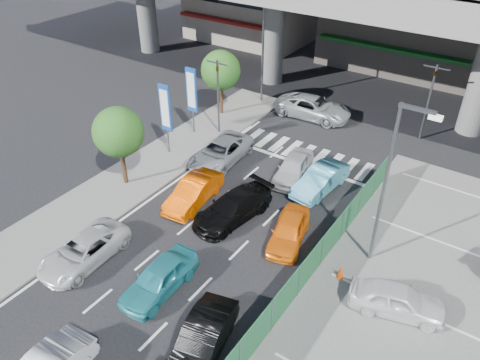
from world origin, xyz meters
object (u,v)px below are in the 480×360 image
Objects in this scene: traffic_cone at (341,272)px; kei_truck_front_right at (321,180)px; street_lamp_left at (265,42)px; sedan_black_mid at (233,208)px; traffic_light_right at (433,84)px; tree_near at (118,132)px; parked_sedan_white at (398,300)px; sedan_white_mid_left at (84,251)px; taxi_orange_right at (289,231)px; traffic_light_left at (218,79)px; taxi_orange_left at (194,192)px; crossing_wagon_silver at (313,107)px; signboard_near at (166,110)px; sedan_white_front_mid at (293,168)px; hatch_black_mid_right at (202,341)px; tree_far at (221,70)px; signboard_far at (192,92)px; wagon_silver_front_left at (221,152)px; street_lamp_right at (391,175)px.

kei_truck_front_right is at bearing 123.69° from traffic_cone.
street_lamp_left is 15.10m from sedan_black_mid.
tree_near is (-12.50, -15.00, -0.55)m from traffic_light_right.
sedan_white_mid_left is at bearing 96.82° from parked_sedan_white.
traffic_light_left is at bearing 128.19° from taxi_orange_right.
taxi_orange_left is 13.07m from crossing_wagon_silver.
kei_truck_front_right is at bearing 71.61° from sedan_black_mid.
street_lamp_left reaches higher than traffic_cone.
kei_truck_front_right is (9.76, 1.78, -2.37)m from signboard_near.
hatch_black_mid_right is at bearing -86.98° from sedan_white_front_mid.
signboard_far is at bearing -86.74° from tree_far.
traffic_light_right is 1.28× the size of sedan_white_front_mid.
sedan_black_mid is at bearing -4.31° from taxi_orange_left.
tree_near is 1.15× the size of kei_truck_front_right.
wagon_silver_front_left is (3.32, 1.03, -2.37)m from signboard_near.
traffic_light_left is 7.87m from crossing_wagon_silver.
taxi_orange_left is 0.84× the size of wagon_silver_front_left.
taxi_orange_right is (10.82, -6.05, -2.41)m from signboard_far.
taxi_orange_left and sedan_black_mid have the same top height.
hatch_black_mid_right is 1.00× the size of taxi_orange_left.
traffic_light_right is 1.08× the size of tree_near.
hatch_black_mid_right is 8.22m from sedan_black_mid.
sedan_white_mid_left is at bearing -71.30° from signboard_near.
parked_sedan_white is at bearing -28.23° from taxi_orange_right.
signboard_near is (-0.87, -10.01, -1.71)m from street_lamp_left.
taxi_orange_left is (3.59, -7.20, -3.25)m from traffic_light_left.
wagon_silver_front_left is at bearing 142.46° from sedan_black_mid.
signboard_near reaches higher than hatch_black_mid_right.
traffic_cone is at bearing -151.85° from crossing_wagon_silver.
tree_near is at bearing -142.64° from kei_truck_front_right.
signboard_far reaches higher than sedan_white_front_mid.
traffic_cone is (-2.67, 0.48, -0.32)m from parked_sedan_white.
tree_far is (-1.60, 2.50, -0.55)m from traffic_light_left.
traffic_light_right is 1.15× the size of sedan_white_mid_left.
sedan_black_mid is at bearing 66.86° from parked_sedan_white.
street_lamp_right is 1.91× the size of hatch_black_mid_right.
street_lamp_right is 1.91× the size of taxi_orange_left.
traffic_light_left is 7.87m from sedan_white_front_mid.
traffic_cone is (3.82, -5.72, -0.29)m from kei_truck_front_right.
sedan_white_front_mid is (-2.53, 5.06, 0.04)m from taxi_orange_right.
sedan_white_front_mid is (4.57, 0.97, 0.00)m from wagon_silver_front_left.
signboard_near reaches higher than traffic_cone.
parked_sedan_white is (9.11, -1.32, 0.03)m from sedan_black_mid.
wagon_silver_front_left is (-11.06, 3.03, -4.08)m from street_lamp_right.
traffic_light_left is 15.30m from traffic_cone.
crossing_wagon_silver is at bearing -171.29° from traffic_light_right.
kei_truck_front_right is at bearing -6.86° from signboard_far.
sedan_black_mid is 9.20m from parked_sedan_white.
tree_near is at bearing -95.71° from traffic_light_left.
tree_far reaches higher than wagon_silver_front_left.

